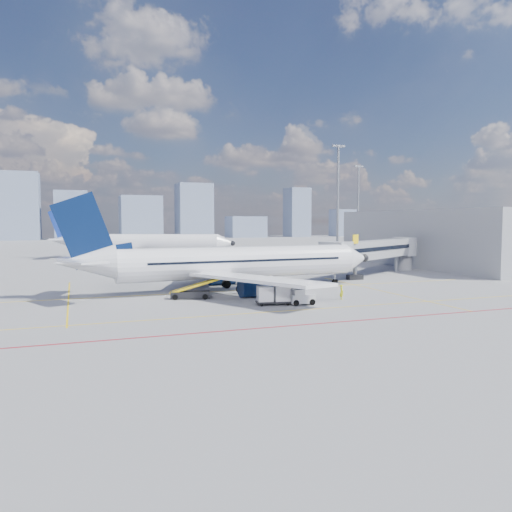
{
  "coord_description": "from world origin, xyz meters",
  "views": [
    {
      "loc": [
        -19.36,
        -46.71,
        8.06
      ],
      "look_at": [
        0.61,
        7.76,
        4.0
      ],
      "focal_mm": 35.0,
      "sensor_mm": 36.0,
      "label": 1
    }
  ],
  "objects": [
    {
      "name": "ground",
      "position": [
        0.0,
        0.0,
        0.0
      ],
      "size": [
        420.0,
        420.0,
        0.0
      ],
      "primitive_type": "plane",
      "color": "gray",
      "rests_on": "ground"
    },
    {
      "name": "apron_markings",
      "position": [
        -0.58,
        -3.91,
        0.01
      ],
      "size": [
        90.0,
        35.12,
        0.01
      ],
      "color": "yellow",
      "rests_on": "ground"
    },
    {
      "name": "jet_bridge",
      "position": [
        23.51,
        16.91,
        3.74
      ],
      "size": [
        23.55,
        15.78,
        6.3
      ],
      "color": "gray",
      "rests_on": "ground"
    },
    {
      "name": "terminal_block",
      "position": [
        39.95,
        26.0,
        5.0
      ],
      "size": [
        10.0,
        42.0,
        10.0
      ],
      "color": "gray",
      "rests_on": "ground"
    },
    {
      "name": "floodlight_mast_ne",
      "position": [
        38.0,
        55.0,
        13.59
      ],
      "size": [
        3.2,
        0.61,
        25.45
      ],
      "color": "gray",
      "rests_on": "ground"
    },
    {
      "name": "floodlight_mast_far",
      "position": [
        65.0,
        90.0,
        13.59
      ],
      "size": [
        3.2,
        0.61,
        25.45
      ],
      "color": "gray",
      "rests_on": "ground"
    },
    {
      "name": "distant_skyline",
      "position": [
        -10.22,
        190.0,
        10.96
      ],
      "size": [
        255.12,
        15.66,
        28.97
      ],
      "color": "slate",
      "rests_on": "ground"
    },
    {
      "name": "main_aircraft",
      "position": [
        -2.8,
        7.98,
        3.22
      ],
      "size": [
        38.13,
        33.21,
        11.11
      ],
      "rotation": [
        0.0,
        0.0,
        0.05
      ],
      "color": "silver",
      "rests_on": "ground"
    },
    {
      "name": "second_aircraft",
      "position": [
        -5.79,
        63.65,
        3.22
      ],
      "size": [
        39.02,
        33.03,
        11.92
      ],
      "rotation": [
        0.0,
        0.0,
        -0.39
      ],
      "color": "silver",
      "rests_on": "ground"
    },
    {
      "name": "baggage_tug",
      "position": [
        1.11,
        -3.38,
        0.77
      ],
      "size": [
        2.36,
        1.46,
        1.61
      ],
      "rotation": [
        0.0,
        0.0,
        -0.03
      ],
      "color": "silver",
      "rests_on": "ground"
    },
    {
      "name": "cargo_dolly",
      "position": [
        -1.4,
        -2.57,
        0.99
      ],
      "size": [
        3.5,
        2.01,
        1.81
      ],
      "rotation": [
        0.0,
        0.0,
        -0.17
      ],
      "color": "black",
      "rests_on": "ground"
    },
    {
      "name": "belt_loader",
      "position": [
        -7.93,
        3.9,
        0.61
      ],
      "size": [
        5.88,
        2.67,
        2.36
      ],
      "rotation": [
        0.0,
        0.0,
        -0.25
      ],
      "color": "black",
      "rests_on": "ground"
    },
    {
      "name": "ramp_worker",
      "position": [
        6.44,
        -1.94,
        0.77
      ],
      "size": [
        0.44,
        0.61,
        1.55
      ],
      "primitive_type": "imported",
      "rotation": [
        0.0,
        0.0,
        1.44
      ],
      "color": "yellow",
      "rests_on": "ground"
    }
  ]
}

